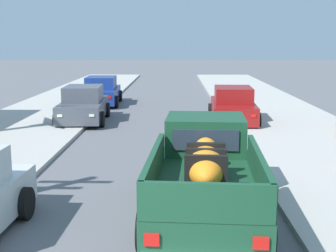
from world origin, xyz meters
TOP-DOWN VIEW (x-y plane):
  - sidewalk_left at (-5.40, 12.00)m, footprint 5.05×60.00m
  - sidewalk_right at (5.40, 12.00)m, footprint 5.05×60.00m
  - curb_left at (-4.28, 12.00)m, footprint 0.16×60.00m
  - curb_right at (4.28, 12.00)m, footprint 0.16×60.00m
  - pickup_truck at (1.31, 4.80)m, footprint 2.44×5.31m
  - car_left_near at (-3.27, 15.64)m, footprint 2.21×4.34m
  - car_right_near at (-3.35, 21.01)m, footprint 2.16×4.32m
  - car_left_mid at (3.17, 15.47)m, footprint 2.19×4.33m

SIDE VIEW (x-z plane):
  - curb_left at x=-4.28m, z-range 0.00..0.10m
  - curb_right at x=4.28m, z-range 0.00..0.10m
  - sidewalk_left at x=-5.40m, z-range 0.00..0.12m
  - sidewalk_right at x=5.40m, z-range 0.00..0.12m
  - car_left_near at x=-3.27m, z-range -0.06..1.48m
  - car_right_near at x=-3.35m, z-range -0.06..1.48m
  - car_left_mid at x=3.17m, z-range -0.06..1.48m
  - pickup_truck at x=1.31m, z-range -0.09..1.71m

